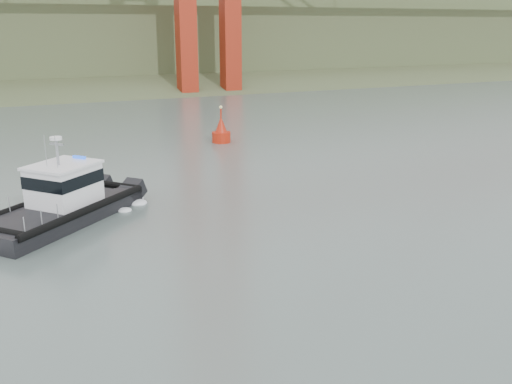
% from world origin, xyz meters
% --- Properties ---
extents(ground, '(400.00, 400.00, 0.00)m').
position_xyz_m(ground, '(0.00, 0.00, 0.00)').
color(ground, '#51615C').
rests_on(ground, ground).
extents(headlands, '(500.00, 105.36, 27.12)m').
position_xyz_m(headlands, '(0.00, 125.50, 7.05)').
color(headlands, '#40512E').
rests_on(headlands, ground).
extents(patrol_boat, '(11.06, 10.46, 5.43)m').
position_xyz_m(patrol_boat, '(-9.19, 14.72, 1.36)').
color(patrol_boat, black).
rests_on(patrol_boat, ground).
extents(nav_buoy, '(1.91, 1.91, 3.98)m').
position_xyz_m(nav_buoy, '(8.38, 33.59, 1.05)').
color(nav_buoy, '#AA1E0B').
rests_on(nav_buoy, ground).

